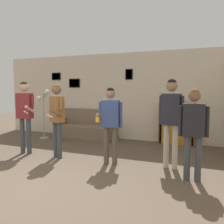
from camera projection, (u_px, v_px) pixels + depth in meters
The scene contains 11 objects.
ground_plane at pixel (21, 189), 3.95m from camera, with size 20.00×20.00×0.00m, color brown.
wall_back at pixel (121, 96), 7.87m from camera, with size 8.76×0.08×2.70m.
couch at pixel (86, 129), 8.00m from camera, with size 1.97×0.80×0.92m.
bookshelf at pixel (177, 124), 7.04m from camera, with size 1.00×0.30×1.18m.
floor_lamp at pixel (43, 103), 7.90m from camera, with size 0.37×0.40×1.56m.
person_player_foreground_left at pixel (25, 109), 6.05m from camera, with size 0.54×0.45×1.77m.
person_player_foreground_center at pixel (57, 113), 5.69m from camera, with size 0.45×0.59×1.70m.
person_watcher_holding_cup at pixel (110, 118), 5.20m from camera, with size 0.49×0.48×1.62m.
person_spectator_near_bookshelf at pixel (171, 113), 4.91m from camera, with size 0.50×0.25×1.78m.
person_spectator_far_right at pixel (194, 125), 4.23m from camera, with size 0.50×0.24×1.60m.
bottle_on_floor at pixel (57, 138), 7.65m from camera, with size 0.07×0.07×0.25m.
Camera 1 is at (2.83, -2.95, 1.59)m, focal length 40.00 mm.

